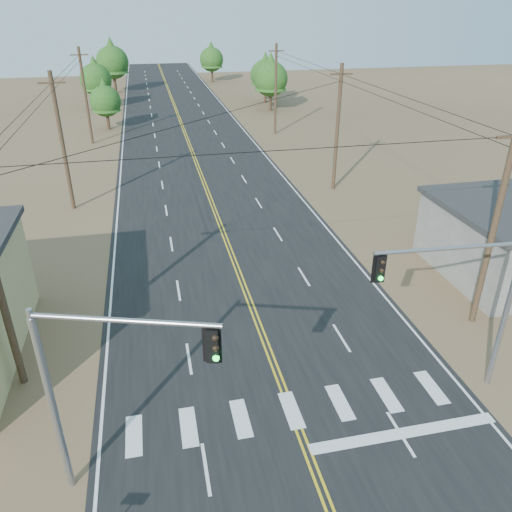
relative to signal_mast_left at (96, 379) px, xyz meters
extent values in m
cube|color=black|center=(6.56, 24.12, -4.62)|extent=(15.00, 200.00, 0.02)
cylinder|color=#4C3826|center=(-3.94, 26.12, 0.37)|extent=(0.30, 0.30, 10.00)
cube|color=#4C3826|center=(-3.94, 26.12, 4.57)|extent=(1.80, 0.12, 0.12)
cylinder|color=#4C3826|center=(-3.94, 46.12, 0.37)|extent=(0.30, 0.30, 10.00)
cube|color=#4C3826|center=(-3.94, 46.12, 4.57)|extent=(1.80, 0.12, 0.12)
cylinder|color=#4C3826|center=(17.06, 6.12, 0.37)|extent=(0.30, 0.30, 10.00)
cylinder|color=#4C3826|center=(17.06, 26.12, 0.37)|extent=(0.30, 0.30, 10.00)
cube|color=#4C3826|center=(17.06, 26.12, 4.57)|extent=(1.80, 0.12, 0.12)
cylinder|color=#4C3826|center=(17.06, 46.12, 0.37)|extent=(0.30, 0.30, 10.00)
cube|color=#4C3826|center=(17.06, 46.12, 4.57)|extent=(1.80, 0.12, 0.12)
cylinder|color=gray|center=(-1.44, 0.47, -1.33)|extent=(0.23, 0.23, 6.60)
cylinder|color=gray|center=(-1.44, 0.47, 1.97)|extent=(0.17, 0.17, 0.57)
cylinder|color=gray|center=(1.05, -0.34, 2.07)|extent=(5.03, 1.76, 0.15)
cube|color=black|center=(3.28, -1.06, 1.45)|extent=(0.40, 0.37, 1.04)
sphere|color=black|center=(3.33, -1.22, 1.78)|extent=(0.19, 0.19, 0.19)
sphere|color=black|center=(3.33, -1.22, 1.45)|extent=(0.19, 0.19, 0.19)
sphere|color=#0CE533|center=(3.33, -1.22, 1.12)|extent=(0.19, 0.19, 0.19)
cylinder|color=gray|center=(15.00, 1.92, -1.43)|extent=(0.22, 0.22, 6.39)
cylinder|color=gray|center=(12.16, 2.10, 1.86)|extent=(5.68, 0.50, 0.15)
cube|color=black|center=(9.60, 2.26, 1.26)|extent=(0.34, 0.29, 1.00)
sphere|color=black|center=(9.61, 2.10, 1.58)|extent=(0.18, 0.18, 0.18)
sphere|color=black|center=(9.61, 2.10, 1.26)|extent=(0.18, 0.18, 0.18)
sphere|color=#0CE533|center=(9.61, 2.10, 0.94)|extent=(0.18, 0.18, 0.18)
cylinder|color=#3F2D1E|center=(-2.44, 52.75, -3.53)|extent=(0.39, 0.39, 2.20)
cone|color=#184E16|center=(-2.44, 52.75, -0.46)|extent=(3.43, 3.43, 3.92)
sphere|color=#184E16|center=(-2.44, 52.75, -1.26)|extent=(3.67, 3.67, 3.67)
cylinder|color=#3F2D1E|center=(-4.35, 66.54, -3.29)|extent=(0.41, 0.41, 2.67)
cone|color=#184E16|center=(-4.35, 66.54, 0.42)|extent=(4.15, 4.15, 4.75)
sphere|color=#184E16|center=(-4.35, 66.54, -0.55)|extent=(4.45, 4.45, 4.45)
cylinder|color=#3F2D1E|center=(-2.44, 80.68, -3.02)|extent=(0.49, 0.49, 3.21)
cone|color=#184E16|center=(-2.44, 80.68, 1.44)|extent=(5.00, 5.00, 5.71)
sphere|color=#184E16|center=(-2.44, 80.68, 0.28)|extent=(5.35, 5.35, 5.35)
cylinder|color=#3F2D1E|center=(19.81, 59.67, -3.19)|extent=(0.46, 0.46, 2.87)
cone|color=#184E16|center=(19.81, 59.67, 0.79)|extent=(4.46, 4.46, 5.10)
sphere|color=#184E16|center=(19.81, 59.67, -0.25)|extent=(4.78, 4.78, 4.78)
cylinder|color=#3F2D1E|center=(20.56, 66.13, -3.29)|extent=(0.43, 0.43, 2.68)
cone|color=#184E16|center=(20.56, 66.13, 0.44)|extent=(4.18, 4.18, 4.77)
sphere|color=#184E16|center=(20.56, 66.13, -0.53)|extent=(4.47, 4.47, 4.47)
cylinder|color=#3F2D1E|center=(15.56, 89.83, -3.29)|extent=(0.42, 0.42, 2.68)
cone|color=#184E16|center=(15.56, 89.83, 0.44)|extent=(4.17, 4.17, 4.77)
sphere|color=#184E16|center=(15.56, 89.83, -0.53)|extent=(4.47, 4.47, 4.47)
camera|label=1|loc=(2.12, -11.76, 9.61)|focal=35.00mm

